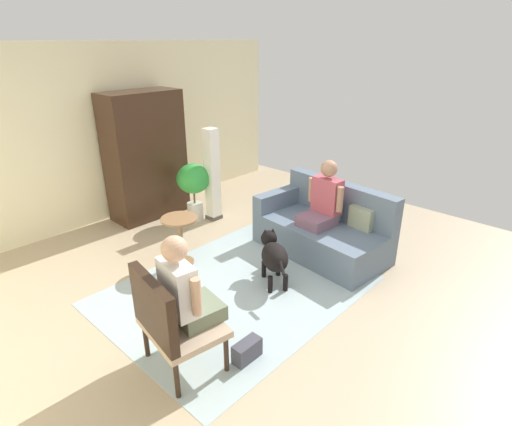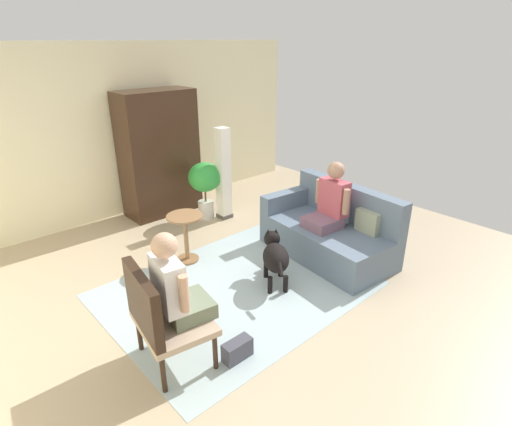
{
  "view_description": "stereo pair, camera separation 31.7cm",
  "coord_description": "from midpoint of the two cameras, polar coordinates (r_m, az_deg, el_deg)",
  "views": [
    {
      "loc": [
        -2.88,
        -2.84,
        2.65
      ],
      "look_at": [
        -0.01,
        -0.17,
        0.97
      ],
      "focal_mm": 28.7,
      "sensor_mm": 36.0,
      "label": 1
    },
    {
      "loc": [
        -2.65,
        -3.07,
        2.65
      ],
      "look_at": [
        -0.01,
        -0.17,
        0.97
      ],
      "focal_mm": 28.7,
      "sensor_mm": 36.0,
      "label": 2
    }
  ],
  "objects": [
    {
      "name": "ground_plane",
      "position": [
        4.84,
        -3.29,
        -10.02
      ],
      "size": [
        7.43,
        7.43,
        0.0
      ],
      "primitive_type": "plane",
      "color": "tan"
    },
    {
      "name": "back_wall",
      "position": [
        6.7,
        -21.97,
        10.05
      ],
      "size": [
        6.79,
        0.12,
        2.62
      ],
      "primitive_type": "cube",
      "color": "beige",
      "rests_on": "ground"
    },
    {
      "name": "area_rug",
      "position": [
        4.75,
        -4.67,
        -10.67
      ],
      "size": [
        2.82,
        2.23,
        0.01
      ],
      "primitive_type": "cube",
      "color": "#9EB2B7",
      "rests_on": "ground"
    },
    {
      "name": "couch",
      "position": [
        5.48,
        7.64,
        -2.23
      ],
      "size": [
        1.07,
        1.8,
        0.9
      ],
      "color": "slate",
      "rests_on": "ground"
    },
    {
      "name": "armchair",
      "position": [
        3.55,
        -14.72,
        -14.08
      ],
      "size": [
        0.67,
        0.77,
        0.96
      ],
      "color": "black",
      "rests_on": "ground"
    },
    {
      "name": "person_on_couch",
      "position": [
        5.24,
        7.72,
        1.81
      ],
      "size": [
        0.52,
        0.54,
        0.83
      ],
      "color": "#725367"
    },
    {
      "name": "person_on_armchair",
      "position": [
        3.48,
        -12.63,
        -10.42
      ],
      "size": [
        0.5,
        0.53,
        0.83
      ],
      "color": "#677259"
    },
    {
      "name": "round_end_table",
      "position": [
        5.19,
        -12.21,
        -3.09
      ],
      "size": [
        0.45,
        0.45,
        0.63
      ],
      "color": "olive",
      "rests_on": "ground"
    },
    {
      "name": "dog",
      "position": [
        4.71,
        0.57,
        -5.9
      ],
      "size": [
        0.53,
        0.69,
        0.57
      ],
      "color": "black",
      "rests_on": "ground"
    },
    {
      "name": "potted_plant",
      "position": [
        6.36,
        -10.13,
        4.14
      ],
      "size": [
        0.5,
        0.5,
        0.91
      ],
      "color": "beige",
      "rests_on": "ground"
    },
    {
      "name": "column_lamp",
      "position": [
        6.32,
        -7.56,
        5.16
      ],
      "size": [
        0.2,
        0.2,
        1.44
      ],
      "color": "#4C4742",
      "rests_on": "ground"
    },
    {
      "name": "armoire_cabinet",
      "position": [
        6.63,
        -16.51,
        7.61
      ],
      "size": [
        1.17,
        0.56,
        1.94
      ],
      "primitive_type": "cube",
      "color": "#382316",
      "rests_on": "ground"
    },
    {
      "name": "handbag",
      "position": [
        3.83,
        -3.76,
        -18.68
      ],
      "size": [
        0.28,
        0.13,
        0.19
      ],
      "primitive_type": "cube",
      "color": "#3F3F4C",
      "rests_on": "ground"
    }
  ]
}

